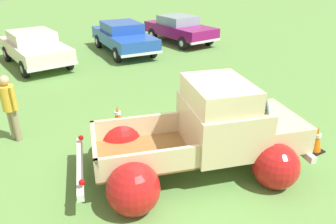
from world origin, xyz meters
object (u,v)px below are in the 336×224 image
vintage_pickup_truck (209,136)px  show_car_3 (179,28)px  lane_cone_1 (118,117)px  spectator_0 (10,104)px  show_car_1 (34,47)px  show_car_2 (123,36)px  lane_cone_0 (317,139)px

vintage_pickup_truck → show_car_3: bearing=76.6°
lane_cone_1 → vintage_pickup_truck: bearing=-70.9°
spectator_0 → show_car_1: bearing=-129.9°
show_car_2 → spectator_0: 8.84m
show_car_3 → lane_cone_0: size_ratio=7.13×
show_car_3 → lane_cone_1: 10.36m
vintage_pickup_truck → show_car_1: bearing=115.9°
show_car_1 → spectator_0: 6.77m
show_car_2 → show_car_3: 3.53m
spectator_0 → lane_cone_1: 2.61m
vintage_pickup_truck → show_car_2: vintage_pickup_truck is taller
vintage_pickup_truck → spectator_0: vintage_pickup_truck is taller
lane_cone_0 → vintage_pickup_truck: bearing=162.6°
show_car_1 → lane_cone_0: (4.21, -10.72, -0.47)m
show_car_3 → lane_cone_0: 11.72m
show_car_2 → lane_cone_1: size_ratio=7.67×
show_car_3 → lane_cone_1: bearing=-47.0°
show_car_1 → lane_cone_1: show_car_1 is taller
show_car_3 → lane_cone_0: bearing=-22.2°
lane_cone_0 → lane_cone_1: same height
show_car_3 → spectator_0: size_ratio=2.68×
show_car_2 → lane_cone_1: (-3.38, -7.33, -0.48)m
spectator_0 → vintage_pickup_truck: bearing=109.6°
vintage_pickup_truck → show_car_1: vintage_pickup_truck is taller
show_car_2 → show_car_1: bearing=-84.8°
vintage_pickup_truck → lane_cone_1: (-0.93, 2.69, -0.45)m
spectator_0 → show_car_2: bearing=-156.6°
vintage_pickup_truck → lane_cone_1: size_ratio=7.89×
spectator_0 → lane_cone_1: spectator_0 is taller
show_car_3 → show_car_1: bearing=-91.6°
vintage_pickup_truck → show_car_3: 11.99m
vintage_pickup_truck → lane_cone_0: (2.54, -0.80, -0.45)m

